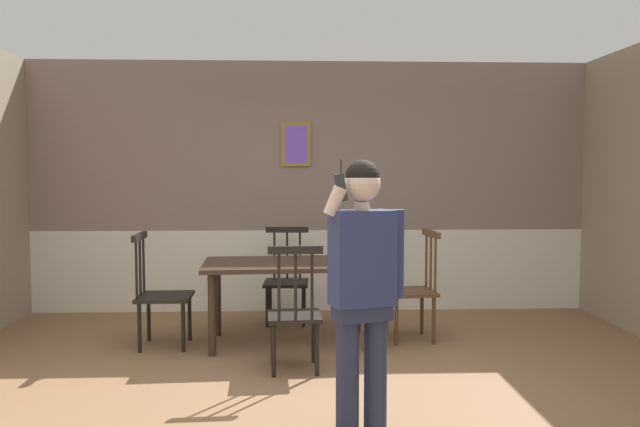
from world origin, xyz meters
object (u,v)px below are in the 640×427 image
chair_opposite_corner (160,293)px  person_figure (363,280)px  dining_table (290,272)px  chair_by_doorway (295,312)px  chair_at_table_head (286,279)px  chair_near_window (414,288)px

chair_opposite_corner → person_figure: person_figure is taller
dining_table → chair_by_doorway: 0.85m
chair_at_table_head → chair_opposite_corner: chair_opposite_corner is taller
chair_by_doorway → chair_near_window: bearing=35.2°
chair_near_window → person_figure: (-0.72, -2.13, 0.45)m
dining_table → person_figure: 2.13m
chair_at_table_head → chair_by_doorway: bearing=95.3°
dining_table → chair_near_window: 1.19m
dining_table → person_figure: size_ratio=0.98×
dining_table → chair_at_table_head: size_ratio=1.62×
chair_opposite_corner → chair_at_table_head: bearing=126.9°
chair_near_window → chair_opposite_corner: bearing=87.3°
chair_by_doorway → chair_at_table_head: size_ratio=1.02×
chair_near_window → dining_table: bearing=87.3°
dining_table → chair_by_doorway: size_ratio=1.58×
dining_table → chair_at_table_head: bearing=93.0°
chair_near_window → chair_at_table_head: size_ratio=1.04×
person_figure → chair_by_doorway: bearing=-88.9°
chair_at_table_head → chair_opposite_corner: bearing=40.4°
chair_by_doorway → chair_opposite_corner: size_ratio=0.99×
chair_near_window → chair_by_doorway: bearing=122.4°
chair_near_window → person_figure: size_ratio=0.63×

